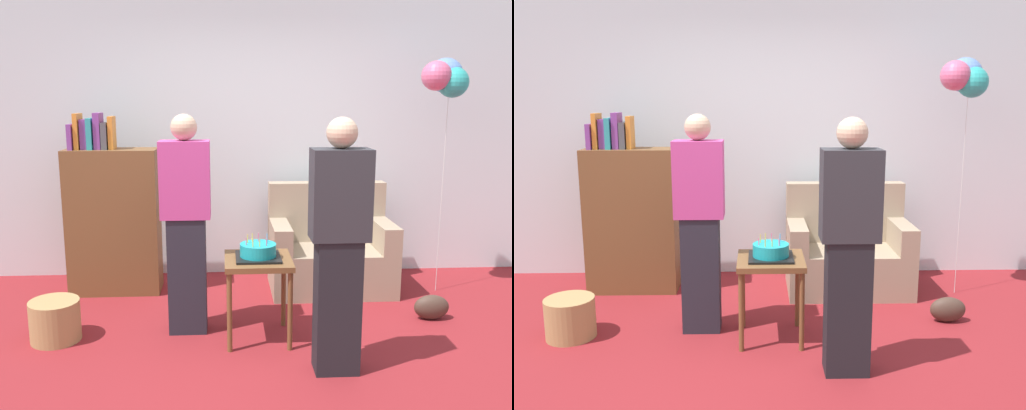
% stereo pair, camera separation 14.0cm
% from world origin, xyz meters
% --- Properties ---
extents(ground_plane, '(8.00, 8.00, 0.00)m').
position_xyz_m(ground_plane, '(0.00, 0.00, 0.00)').
color(ground_plane, maroon).
extents(wall_back, '(6.00, 0.10, 2.70)m').
position_xyz_m(wall_back, '(0.00, 2.05, 1.35)').
color(wall_back, silver).
rests_on(wall_back, ground_plane).
extents(couch, '(1.10, 0.70, 0.96)m').
position_xyz_m(couch, '(0.67, 1.50, 0.34)').
color(couch, gray).
rests_on(couch, ground_plane).
extents(bookshelf, '(0.80, 0.36, 1.61)m').
position_xyz_m(bookshelf, '(-1.29, 1.52, 0.68)').
color(bookshelf, brown).
rests_on(bookshelf, ground_plane).
extents(side_table, '(0.48, 0.48, 0.61)m').
position_xyz_m(side_table, '(-0.06, 0.44, 0.52)').
color(side_table, brown).
rests_on(side_table, ground_plane).
extents(birthday_cake, '(0.32, 0.32, 0.17)m').
position_xyz_m(birthday_cake, '(-0.06, 0.44, 0.66)').
color(birthday_cake, black).
rests_on(birthday_cake, side_table).
extents(person_blowing_candles, '(0.36, 0.22, 1.63)m').
position_xyz_m(person_blowing_candles, '(-0.58, 0.61, 0.83)').
color(person_blowing_candles, '#23232D').
rests_on(person_blowing_candles, ground_plane).
extents(person_holding_cake, '(0.36, 0.22, 1.63)m').
position_xyz_m(person_holding_cake, '(0.41, -0.07, 0.83)').
color(person_holding_cake, black).
rests_on(person_holding_cake, ground_plane).
extents(wicker_basket, '(0.36, 0.36, 0.30)m').
position_xyz_m(wicker_basket, '(-1.53, 0.49, 0.15)').
color(wicker_basket, '#A88451').
rests_on(wicker_basket, ground_plane).
extents(handbag, '(0.28, 0.14, 0.20)m').
position_xyz_m(handbag, '(1.35, 0.70, 0.10)').
color(handbag, '#473328').
rests_on(handbag, ground_plane).
extents(balloon_bunch, '(0.41, 0.38, 2.08)m').
position_xyz_m(balloon_bunch, '(1.60, 1.35, 1.91)').
color(balloon_bunch, silver).
rests_on(balloon_bunch, ground_plane).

